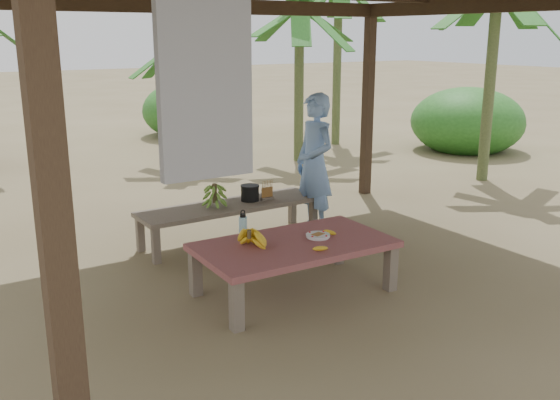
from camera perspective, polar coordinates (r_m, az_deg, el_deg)
ground at (r=6.34m, az=1.76°, el=-7.02°), size 80.00×80.00×0.00m
work_table at (r=5.82m, az=1.30°, el=-4.49°), size 1.83×1.05×0.50m
bench at (r=7.31m, az=-4.54°, el=-0.79°), size 2.20×0.61×0.45m
ripe_banana_bunch at (r=5.63m, az=-2.83°, el=-3.51°), size 0.37×0.35×0.18m
plate at (r=5.93m, az=3.49°, el=-3.29°), size 0.23×0.23×0.04m
loose_banana_front at (r=5.58m, az=3.71°, el=-4.44°), size 0.17×0.05×0.04m
loose_banana_side at (r=6.03m, az=4.57°, el=-2.96°), size 0.11×0.13×0.04m
water_flask at (r=5.85m, az=-3.40°, el=-2.49°), size 0.08×0.08×0.29m
green_banana_stalk at (r=7.17m, az=-5.99°, el=0.49°), size 0.25×0.25×0.28m
cooking_pot at (r=7.42m, az=-2.76°, el=0.62°), size 0.21×0.21×0.18m
skewer_rack at (r=7.45m, az=-1.19°, el=0.95°), size 0.18×0.08×0.24m
woman at (r=7.56m, az=3.20°, el=3.31°), size 0.42×0.63×1.70m
banana_plant_ne at (r=11.92m, az=1.79°, el=16.16°), size 1.80×1.80×3.12m
banana_plant_n at (r=11.74m, az=-8.15°, el=13.63°), size 1.80×1.80×2.61m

